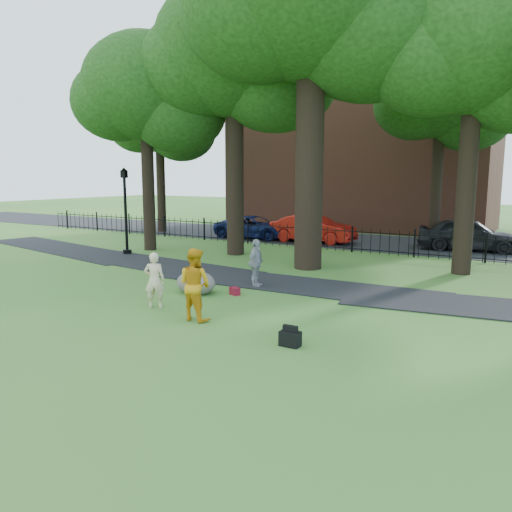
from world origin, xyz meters
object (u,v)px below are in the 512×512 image
Objects in this scene: woman at (155,280)px; lamppost at (126,212)px; boulder at (196,281)px; big_tree at (316,1)px; red_sedan at (313,229)px; man at (195,284)px.

lamppost reaches higher than woman.
boulder is 9.16m from lamppost.
big_tree is 9.02× the size of woman.
boulder is at bearing -116.50° from woman.
boulder is 0.28× the size of red_sedan.
boulder is (-1.31, -5.89, -9.75)m from big_tree.
man is (1.72, -0.36, 0.15)m from woman.
big_tree is at bearing 77.45° from boulder.
red_sedan is (-3.25, 7.16, -9.36)m from big_tree.
big_tree is 12.29m from woman.
big_tree is 12.23m from red_sedan.
man is (0.51, -8.24, -9.20)m from big_tree.
boulder is at bearing -102.55° from big_tree.
woman is 2.04m from boulder.
lamppost is at bearing -31.48° from man.
lamppost is at bearing -172.04° from big_tree.
red_sedan is at bearing 98.46° from boulder.
lamppost reaches higher than man.
woman is 1.76m from man.
woman is at bearing -173.76° from red_sedan.
woman is 1.19× the size of boulder.
big_tree is 11.47m from boulder.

